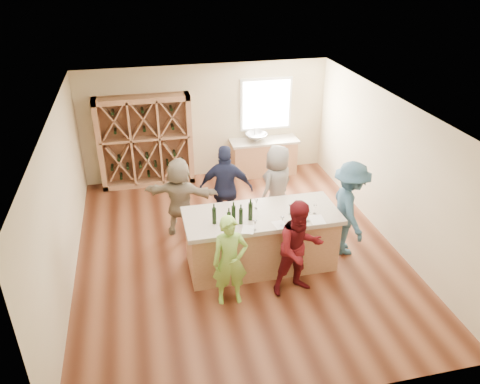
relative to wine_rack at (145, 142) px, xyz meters
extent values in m
cube|color=brown|center=(1.50, -3.27, -1.15)|extent=(6.00, 7.00, 0.10)
cube|color=white|center=(1.50, -3.27, 1.75)|extent=(6.00, 7.00, 0.10)
cube|color=beige|center=(1.50, 0.28, 0.30)|extent=(6.00, 0.10, 2.80)
cube|color=beige|center=(1.50, -6.82, 0.30)|extent=(6.00, 0.10, 2.80)
cube|color=beige|center=(-1.55, -3.27, 0.30)|extent=(0.10, 7.00, 2.80)
cube|color=beige|center=(4.55, -3.27, 0.30)|extent=(0.10, 7.00, 2.80)
cube|color=white|center=(3.00, 0.20, 0.65)|extent=(1.30, 0.06, 1.30)
cube|color=white|center=(3.00, 0.17, 0.65)|extent=(1.18, 0.01, 1.18)
cube|color=#AB7851|center=(0.00, 0.00, 0.00)|extent=(2.20, 0.45, 2.20)
cube|color=#AB7851|center=(2.90, -0.07, -0.67)|extent=(1.60, 0.58, 0.86)
cube|color=#B4A894|center=(2.90, -0.07, -0.21)|extent=(1.70, 0.62, 0.06)
imported|color=silver|center=(2.70, -0.07, -0.09)|extent=(0.54, 0.54, 0.19)
cylinder|color=silver|center=(2.70, 0.11, -0.03)|extent=(0.02, 0.02, 0.30)
cube|color=#AB7851|center=(1.82, -3.82, -0.60)|extent=(2.60, 1.00, 1.00)
cube|color=#B4A894|center=(1.82, -3.82, -0.06)|extent=(2.72, 1.12, 0.08)
cylinder|color=black|center=(0.96, -3.95, 0.13)|extent=(0.10, 0.10, 0.29)
cylinder|color=black|center=(1.18, -4.11, 0.12)|extent=(0.08, 0.08, 0.28)
cylinder|color=black|center=(1.29, -3.96, 0.13)|extent=(0.09, 0.09, 0.30)
cylinder|color=black|center=(1.39, -4.05, 0.12)|extent=(0.09, 0.09, 0.28)
cylinder|color=black|center=(1.58, -3.96, 0.14)|extent=(0.10, 0.10, 0.32)
cone|color=white|center=(1.57, -4.30, 0.07)|extent=(0.09, 0.09, 0.18)
cone|color=white|center=(2.04, -4.27, 0.06)|extent=(0.06, 0.06, 0.16)
cone|color=white|center=(2.51, -4.24, 0.06)|extent=(0.08, 0.08, 0.16)
cone|color=white|center=(2.30, -3.93, 0.07)|extent=(0.07, 0.07, 0.17)
cone|color=white|center=(2.71, -4.02, 0.06)|extent=(0.08, 0.08, 0.16)
cube|color=white|center=(1.47, -4.26, -0.02)|extent=(0.28, 0.32, 0.00)
cube|color=white|center=(2.02, -4.23, -0.02)|extent=(0.23, 0.30, 0.00)
cube|color=white|center=(2.69, -4.21, -0.02)|extent=(0.26, 0.34, 0.00)
imported|color=#8CC64C|center=(1.08, -4.66, -0.31)|extent=(0.59, 0.44, 1.58)
imported|color=#590F14|center=(2.23, -4.66, -0.25)|extent=(0.88, 0.55, 1.71)
imported|color=#335972|center=(3.51, -3.73, -0.18)|extent=(0.69, 1.24, 1.84)
imported|color=#191E38|center=(1.46, -2.45, -0.18)|extent=(1.18, 0.80, 1.83)
imported|color=slate|center=(2.51, -2.46, -0.23)|extent=(1.01, 0.94, 1.74)
imported|color=gray|center=(0.54, -2.41, -0.28)|extent=(1.61, 1.03, 1.64)
cone|color=white|center=(1.77, -3.62, 0.07)|extent=(0.07, 0.07, 0.18)
camera|label=1|loc=(-0.10, -10.57, 4.12)|focal=35.00mm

